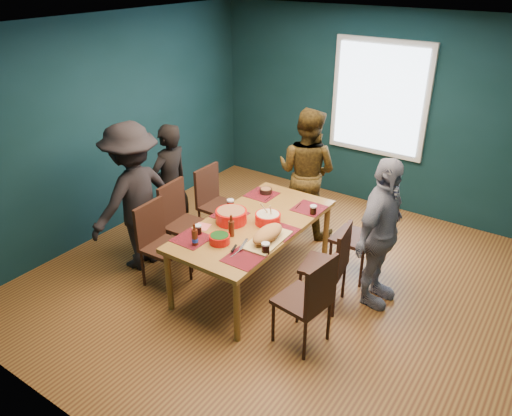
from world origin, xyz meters
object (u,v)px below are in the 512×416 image
at_px(dining_table, 254,229).
at_px(chair_left_far, 214,198).
at_px(bowl_dumpling, 268,218).
at_px(chair_left_near, 158,238).
at_px(person_back, 307,172).
at_px(person_far_left, 170,185).
at_px(bowl_herbs, 220,239).
at_px(chair_right_near, 311,296).
at_px(chair_right_mid, 332,261).
at_px(person_right, 380,234).
at_px(cutting_board, 267,235).
at_px(person_near_left, 134,197).
at_px(bowl_salad, 231,216).
at_px(chair_left_mid, 180,217).
at_px(chair_right_far, 363,233).

bearing_deg(dining_table, chair_left_far, 151.55).
bearing_deg(bowl_dumpling, chair_left_near, -146.22).
bearing_deg(chair_left_near, person_back, 66.85).
xyz_separation_m(person_far_left, bowl_herbs, (1.31, -0.69, 0.01)).
height_order(dining_table, chair_right_near, chair_right_near).
bearing_deg(chair_right_mid, chair_right_near, -90.17).
height_order(person_right, cutting_board, person_right).
relative_size(chair_right_near, person_right, 0.60).
bearing_deg(person_back, person_near_left, 54.43).
relative_size(chair_right_near, bowl_dumpling, 3.48).
xyz_separation_m(chair_right_near, person_right, (0.23, 0.99, 0.24)).
bearing_deg(person_near_left, bowl_dumpling, 113.69).
distance_m(person_far_left, person_near_left, 0.63).
height_order(dining_table, person_back, person_back).
xyz_separation_m(person_back, person_right, (1.35, -0.92, -0.03)).
xyz_separation_m(chair_left_far, bowl_salad, (0.77, -0.64, 0.26)).
bearing_deg(person_far_left, dining_table, 85.36).
height_order(chair_left_mid, bowl_salad, chair_left_mid).
distance_m(chair_left_mid, bowl_salad, 0.80).
distance_m(chair_right_near, person_back, 2.23).
bearing_deg(person_right, chair_right_mid, 137.43).
height_order(chair_left_far, chair_left_near, chair_left_far).
distance_m(dining_table, bowl_salad, 0.28).
height_order(chair_left_near, person_right, person_right).
distance_m(person_back, bowl_dumpling, 1.29).
bearing_deg(bowl_salad, bowl_herbs, -68.06).
distance_m(chair_left_mid, person_far_left, 0.50).
height_order(chair_left_near, bowl_salad, chair_left_near).
bearing_deg(person_back, chair_left_near, 66.96).
bearing_deg(chair_right_far, bowl_herbs, -127.67).
relative_size(person_back, bowl_herbs, 7.96).
bearing_deg(chair_left_mid, person_back, 55.56).
bearing_deg(chair_right_mid, chair_left_mid, 176.06).
relative_size(person_near_left, bowl_dumpling, 6.30).
relative_size(person_right, bowl_dumpling, 5.85).
bearing_deg(cutting_board, chair_left_far, 147.56).
bearing_deg(person_right, chair_right_near, 169.75).
relative_size(dining_table, bowl_dumpling, 7.09).
relative_size(chair_left_far, person_far_left, 0.62).
relative_size(chair_left_near, person_far_left, 0.61).
bearing_deg(bowl_salad, chair_left_near, -144.59).
relative_size(chair_left_far, chair_left_near, 1.01).
xyz_separation_m(dining_table, bowl_dumpling, (0.13, 0.08, 0.13)).
height_order(person_near_left, cutting_board, person_near_left).
bearing_deg(bowl_dumpling, bowl_herbs, -105.47).
height_order(chair_right_far, person_right, person_right).
bearing_deg(person_right, bowl_herbs, 129.41).
xyz_separation_m(chair_left_mid, person_near_left, (-0.34, -0.36, 0.30)).
bearing_deg(chair_left_near, person_far_left, 121.42).
bearing_deg(person_far_left, chair_right_far, 106.62).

